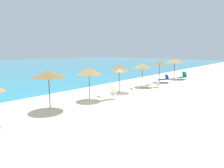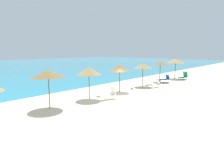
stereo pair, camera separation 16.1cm
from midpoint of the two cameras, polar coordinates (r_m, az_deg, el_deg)
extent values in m
plane|color=beige|center=(17.89, 2.54, -3.79)|extent=(160.00, 160.00, 0.00)
cylinder|color=brown|center=(14.82, -17.97, -2.23)|extent=(0.07, 0.07, 2.45)
cone|color=olive|center=(14.62, -18.24, 2.85)|extent=(2.37, 2.37, 0.50)
cylinder|color=brown|center=(16.93, -6.86, -0.66)|extent=(0.07, 0.07, 2.29)
cone|color=#9E7F4C|center=(16.75, -6.95, 3.76)|extent=(2.08, 2.08, 0.63)
cylinder|color=brown|center=(19.92, 1.86, 0.89)|extent=(0.10, 0.10, 2.24)
cone|color=olive|center=(19.77, 1.88, 4.67)|extent=(2.03, 2.03, 0.69)
cylinder|color=brown|center=(23.20, 8.53, 2.08)|extent=(0.08, 0.08, 2.28)
cone|color=#9E7F4C|center=(23.06, 8.61, 5.23)|extent=(2.08, 2.08, 0.58)
cylinder|color=brown|center=(27.04, 13.36, 3.19)|extent=(0.10, 0.10, 2.46)
cone|color=olive|center=(26.93, 13.47, 5.97)|extent=(2.15, 2.15, 0.47)
cylinder|color=brown|center=(30.71, 17.44, 3.79)|extent=(0.10, 0.10, 2.49)
cone|color=#9E7F4C|center=(30.61, 17.57, 6.42)|extent=(2.63, 2.63, 0.63)
cube|color=#199972|center=(30.50, 19.40, 1.84)|extent=(1.56, 0.85, 0.07)
cube|color=#199972|center=(31.06, 20.10, 2.70)|extent=(0.41, 0.69, 0.81)
cylinder|color=silver|center=(30.11, 18.33, 1.49)|extent=(0.04, 0.04, 0.26)
cylinder|color=silver|center=(29.84, 19.23, 1.37)|extent=(0.04, 0.04, 0.26)
cylinder|color=silver|center=(31.20, 19.53, 1.69)|extent=(0.04, 0.04, 0.26)
cylinder|color=silver|center=(30.93, 20.42, 1.58)|extent=(0.04, 0.04, 0.26)
cube|color=blue|center=(26.96, 14.23, 1.29)|extent=(1.63, 1.25, 0.07)
cube|color=blue|center=(27.34, 15.44, 2.02)|extent=(0.51, 0.70, 0.62)
cylinder|color=silver|center=(26.84, 12.77, 0.88)|extent=(0.04, 0.04, 0.33)
cylinder|color=silver|center=(26.39, 13.48, 0.70)|extent=(0.04, 0.04, 0.33)
cylinder|color=silver|center=(27.59, 14.91, 1.02)|extent=(0.04, 0.04, 0.33)
cylinder|color=silver|center=(27.15, 15.63, 0.86)|extent=(0.04, 0.04, 0.33)
cube|color=white|center=(16.83, -2.07, -3.42)|extent=(1.67, 0.98, 0.07)
cube|color=white|center=(17.13, 0.04, -1.81)|extent=(0.44, 0.65, 0.78)
cylinder|color=silver|center=(16.75, -4.47, -4.18)|extent=(0.04, 0.04, 0.32)
cylinder|color=silver|center=(16.33, -3.59, -4.54)|extent=(0.04, 0.04, 0.32)
cylinder|color=silver|center=(17.43, -0.63, -3.61)|extent=(0.04, 0.04, 0.32)
cylinder|color=silver|center=(17.02, 0.30, -3.93)|extent=(0.04, 0.04, 0.32)
cube|color=white|center=(22.67, 11.17, -0.27)|extent=(1.70, 1.40, 0.07)
cube|color=white|center=(22.97, 12.86, 0.68)|extent=(0.60, 0.72, 0.68)
cylinder|color=silver|center=(22.64, 9.31, -0.68)|extent=(0.04, 0.04, 0.28)
cylinder|color=silver|center=(22.14, 9.95, -0.93)|extent=(0.04, 0.04, 0.28)
cylinder|color=silver|center=(23.26, 12.30, -0.50)|extent=(0.04, 0.04, 0.28)
cylinder|color=silver|center=(22.78, 12.98, -0.74)|extent=(0.04, 0.04, 0.28)
sphere|color=green|center=(21.28, 5.43, -1.30)|extent=(0.25, 0.25, 0.25)
camera|label=1|loc=(0.08, -90.26, -0.04)|focal=31.59mm
camera|label=2|loc=(0.08, 89.74, 0.04)|focal=31.59mm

